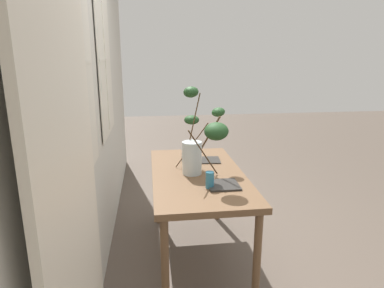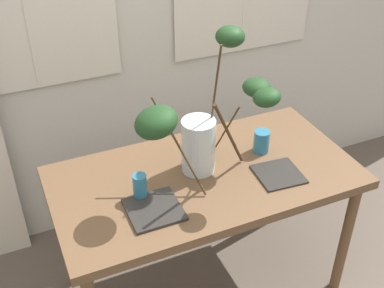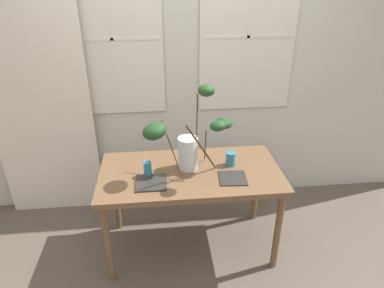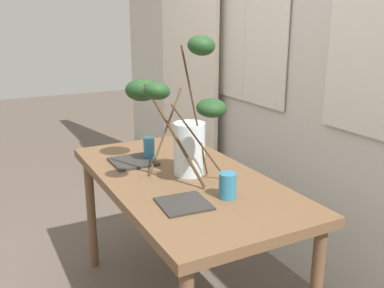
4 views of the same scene
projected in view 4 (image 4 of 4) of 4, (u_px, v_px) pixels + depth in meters
back_wall_with_windows at (317, 50)px, 2.32m from camera, size 5.50×0.14×2.66m
curtain_sheer_side at (188, 64)px, 3.38m from camera, size 0.88×0.03×2.30m
dining_table at (182, 191)px, 2.14m from camera, size 1.40×0.73×0.76m
vase_with_branches at (179, 122)px, 2.06m from camera, size 0.71×0.44×0.68m
drinking_glass_blue_left at (149, 148)px, 2.36m from camera, size 0.06×0.06×0.12m
drinking_glass_blue_right at (228, 186)px, 1.85m from camera, size 0.08×0.08×0.11m
plate_square_left at (133, 162)px, 2.31m from camera, size 0.22×0.22×0.01m
plate_square_right at (184, 204)px, 1.80m from camera, size 0.22×0.22×0.01m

